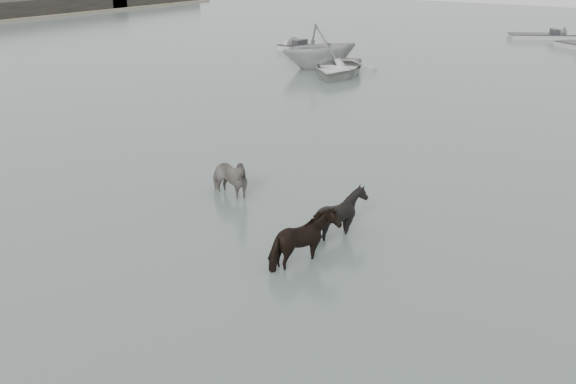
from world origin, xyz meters
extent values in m
plane|color=#505F5A|center=(0.00, 0.00, 0.00)|extent=(140.00, 140.00, 0.00)
imported|color=black|center=(-2.13, 2.25, 0.71)|extent=(1.80, 1.04, 1.43)
imported|color=black|center=(1.96, -0.01, 0.72)|extent=(1.44, 1.61, 1.44)
imported|color=black|center=(1.79, 1.85, 0.71)|extent=(1.66, 1.60, 1.42)
imported|color=#B6B6B1|center=(-8.73, 19.66, 0.54)|extent=(5.11, 6.10, 1.08)
imported|color=#B0B3B0|center=(-10.78, 21.13, 1.32)|extent=(6.01, 6.35, 2.64)
cube|color=black|center=(-50.00, 28.00, 0.95)|extent=(4.50, 24.00, 1.50)
camera|label=1|loc=(8.91, -10.80, 6.71)|focal=40.00mm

